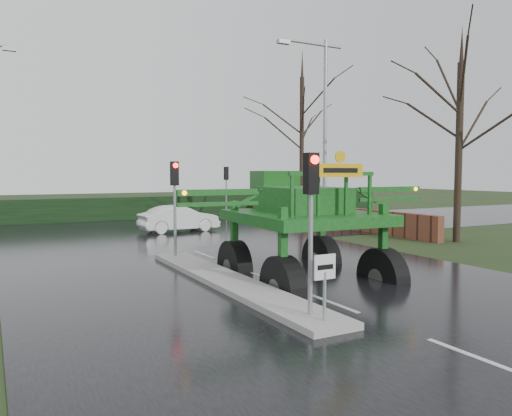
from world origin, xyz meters
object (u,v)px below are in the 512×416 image
keep_left_sign (325,277)px  crop_sprayer (279,207)px  traffic_signal_mid (175,188)px  traffic_signal_far (226,181)px  street_light_right (320,118)px  traffic_signal_near (311,198)px  white_sedan (179,232)px

keep_left_sign → crop_sprayer: size_ratio=0.16×
traffic_signal_mid → traffic_signal_far: bearing=58.1°
street_light_right → traffic_signal_near: bearing=-126.1°
traffic_signal_mid → crop_sprayer: (0.98, -5.58, -0.39)m
white_sedan → crop_sprayer: bearing=167.8°
crop_sprayer → traffic_signal_far: bearing=72.5°
traffic_signal_far → white_sedan: size_ratio=0.84×
traffic_signal_far → street_light_right: bearing=101.9°
traffic_signal_near → white_sedan: (3.02, 16.62, -2.59)m
traffic_signal_far → white_sedan: bearing=42.6°
traffic_signal_far → crop_sprayer: (-6.82, -18.10, -0.39)m
street_light_right → white_sedan: size_ratio=2.39×
keep_left_sign → traffic_signal_near: traffic_signal_near is taller
crop_sprayer → street_light_right: bearing=53.0°
traffic_signal_mid → traffic_signal_far: (7.80, 12.52, 0.00)m
traffic_signal_near → street_light_right: size_ratio=0.35×
traffic_signal_near → white_sedan: traffic_signal_near is taller
traffic_signal_mid → street_light_right: 11.05m
traffic_signal_far → street_light_right: (1.69, -8.01, 3.40)m
traffic_signal_mid → traffic_signal_far: size_ratio=1.00×
traffic_signal_mid → traffic_signal_far: same height
crop_sprayer → traffic_signal_mid: bearing=103.1°
street_light_right → keep_left_sign: bearing=-125.1°
traffic_signal_near → traffic_signal_mid: 8.50m
traffic_signal_mid → crop_sprayer: size_ratio=0.42×
crop_sprayer → white_sedan: size_ratio=1.99×
traffic_signal_near → street_light_right: street_light_right is taller
traffic_signal_near → traffic_signal_far: (7.80, 21.02, 0.00)m
crop_sprayer → traffic_signal_near: bearing=-105.4°
keep_left_sign → crop_sprayer: (0.98, 3.41, 1.14)m
keep_left_sign → street_light_right: street_light_right is taller
street_light_right → white_sedan: street_light_right is taller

